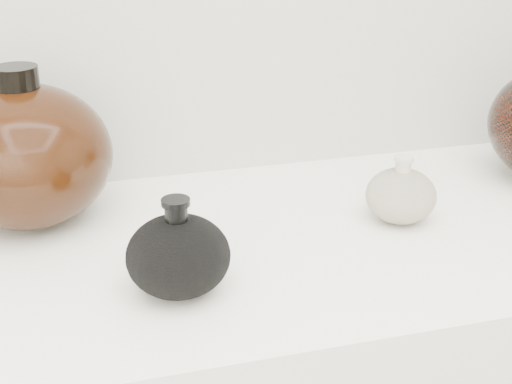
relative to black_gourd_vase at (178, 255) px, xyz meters
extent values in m
cube|color=white|center=(0.15, 0.10, -0.06)|extent=(1.20, 0.50, 0.03)
ellipsoid|color=black|center=(0.00, 0.00, 0.00)|extent=(0.14, 0.14, 0.09)
cylinder|color=black|center=(0.00, 0.00, 0.05)|extent=(0.03, 0.03, 0.03)
cylinder|color=black|center=(0.00, 0.00, 0.07)|extent=(0.04, 0.04, 0.01)
ellipsoid|color=beige|center=(0.33, 0.10, -0.01)|extent=(0.10, 0.10, 0.08)
cylinder|color=beige|center=(0.33, 0.10, 0.03)|extent=(0.02, 0.02, 0.02)
cylinder|color=beige|center=(0.33, 0.10, 0.05)|extent=(0.03, 0.03, 0.01)
ellipsoid|color=black|center=(-0.16, 0.24, 0.05)|extent=(0.24, 0.24, 0.19)
cylinder|color=black|center=(-0.16, 0.24, 0.15)|extent=(0.06, 0.06, 0.04)
camera|label=1|loc=(-0.10, -0.70, 0.39)|focal=50.00mm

